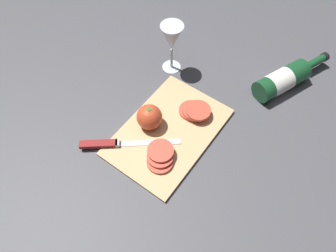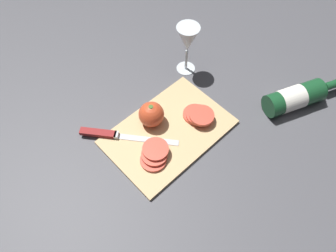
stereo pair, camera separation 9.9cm
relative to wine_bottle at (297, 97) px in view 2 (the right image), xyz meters
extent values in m
plane|color=#4C4C51|center=(-0.38, 0.22, -0.04)|extent=(3.00, 3.00, 0.00)
cube|color=tan|center=(-0.38, 0.20, -0.03)|extent=(0.38, 0.25, 0.01)
cylinder|color=#194C28|center=(-0.01, 0.00, 0.00)|extent=(0.21, 0.14, 0.08)
cone|color=#194C28|center=(0.09, -0.04, 0.00)|extent=(0.05, 0.07, 0.07)
cylinder|color=#194C28|center=(0.14, -0.06, 0.00)|extent=(0.08, 0.05, 0.03)
cylinder|color=white|center=(-0.02, 0.01, 0.00)|extent=(0.10, 0.10, 0.08)
cylinder|color=silver|center=(-0.15, 0.36, -0.04)|extent=(0.07, 0.07, 0.00)
cylinder|color=silver|center=(-0.15, 0.36, 0.01)|extent=(0.01, 0.01, 0.08)
cone|color=silver|center=(-0.15, 0.36, 0.10)|extent=(0.08, 0.08, 0.10)
cone|color=beige|center=(-0.15, 0.36, 0.07)|extent=(0.02, 0.02, 0.03)
sphere|color=#DB4C28|center=(-0.39, 0.26, 0.01)|extent=(0.08, 0.08, 0.08)
cylinder|color=#47702D|center=(-0.39, 0.26, 0.05)|extent=(0.01, 0.01, 0.01)
cube|color=silver|center=(-0.44, 0.22, -0.03)|extent=(0.14, 0.16, 0.00)
cube|color=silver|center=(-0.50, 0.30, -0.02)|extent=(0.03, 0.02, 0.01)
cube|color=maroon|center=(-0.54, 0.34, -0.02)|extent=(0.09, 0.10, 0.01)
cylinder|color=#DB4C38|center=(-0.48, 0.16, -0.02)|extent=(0.08, 0.08, 0.01)
cylinder|color=#DB4C38|center=(-0.47, 0.16, -0.01)|extent=(0.08, 0.08, 0.01)
cylinder|color=#DB4C38|center=(-0.46, 0.17, 0.00)|extent=(0.08, 0.08, 0.01)
cylinder|color=#DB4C38|center=(-0.27, 0.19, -0.02)|extent=(0.08, 0.08, 0.01)
cylinder|color=#DB4C38|center=(-0.27, 0.17, -0.01)|extent=(0.08, 0.08, 0.01)
cylinder|color=#DB4C38|center=(-0.27, 0.16, 0.00)|extent=(0.08, 0.08, 0.01)
camera|label=1|loc=(-0.81, -0.11, 0.83)|focal=35.00mm
camera|label=2|loc=(-0.75, -0.19, 0.83)|focal=35.00mm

